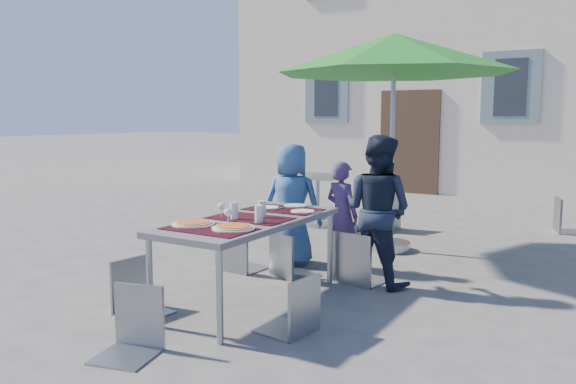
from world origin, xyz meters
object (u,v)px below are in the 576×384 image
Objects in this scene: child_2 at (378,210)px; chair_5 at (131,282)px; child_0 at (292,204)px; dining_table at (250,225)px; bg_chair_r_0 at (385,188)px; chair_4 at (295,270)px; child_1 at (342,215)px; bg_chair_l_1 at (567,194)px; chair_0 at (238,221)px; pizza_near_left at (193,223)px; bg_chair_l_0 at (300,182)px; chair_2 at (358,226)px; chair_1 at (289,228)px; patio_umbrella at (394,55)px; cafe_table_0 at (318,191)px; pizza_near_right at (233,227)px; chair_3 at (136,254)px.

child_2 reaches higher than chair_5.
child_0 is 1.13m from child_2.
bg_chair_r_0 reaches higher than dining_table.
child_1 is at bearing 105.57° from chair_4.
child_0 is 1.44× the size of bg_chair_l_1.
dining_table is 0.84m from chair_4.
bg_chair_r_0 is at bearing -62.69° from child_1.
bg_chair_r_0 is at bearing 80.71° from chair_0.
child_2 is at bearing 12.79° from chair_0.
bg_chair_l_0 is at bearing 109.56° from pizza_near_left.
chair_2 reaches higher than bg_chair_l_1.
bg_chair_l_1 is (1.37, 5.24, 0.06)m from chair_4.
chair_1 is at bearing 122.84° from chair_4.
pizza_near_left is at bearing -69.21° from chair_0.
patio_umbrella reaches higher than chair_5.
cafe_table_0 is at bearing 103.72° from pizza_near_left.
bg_chair_l_1 is (1.89, 5.29, -0.23)m from pizza_near_right.
chair_4 reaches higher than pizza_near_right.
chair_5 is 4.84m from cafe_table_0.
child_1 is 1.37× the size of chair_4.
chair_5 reaches higher than pizza_near_right.
chair_1 is (-0.30, 1.33, -0.26)m from pizza_near_right.
chair_0 is 1.08× the size of chair_3.
child_0 is 1.29× the size of bg_chair_r_0.
child_0 is 2.05m from chair_3.
chair_2 is 1.44m from chair_4.
chair_4 is (0.82, -1.28, -0.02)m from chair_1.
chair_0 reaches higher than cafe_table_0.
cafe_table_0 is (-0.96, 3.93, -0.23)m from pizza_near_left.
child_0 is 0.99m from chair_2.
dining_table is 1.94× the size of bg_chair_l_0.
pizza_near_right is (0.17, -0.47, 0.07)m from dining_table.
chair_3 reaches higher than dining_table.
chair_2 is 2.40m from chair_5.
child_0 reaches higher than dining_table.
dining_table is 4.42m from bg_chair_l_0.
chair_3 is (-0.67, -0.69, -0.20)m from dining_table.
bg_chair_r_0 is (0.45, 4.39, 0.12)m from chair_3.
chair_2 is at bearing -54.31° from cafe_table_0.
chair_1 is at bearing 24.94° from child_2.
child_1 is 2.26m from bg_chair_r_0.
child_2 reaches higher than dining_table.
chair_1 is 1.14× the size of cafe_table_0.
pizza_near_right is 0.36× the size of bg_chair_l_1.
pizza_near_right is at bearing -174.38° from chair_4.
bg_chair_l_1 is at bearing 53.21° from patio_umbrella.
child_2 reaches higher than pizza_near_right.
chair_2 is at bearing 74.14° from chair_5.
bg_chair_l_0 is (-1.61, 4.52, -0.21)m from pizza_near_left.
chair_4 is 3.48m from patio_umbrella.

